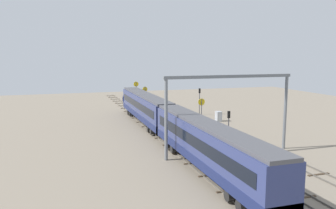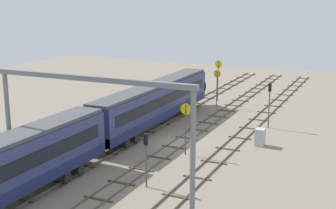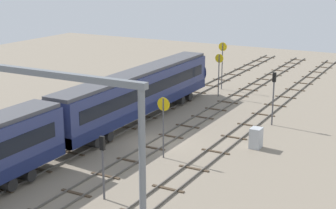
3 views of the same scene
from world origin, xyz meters
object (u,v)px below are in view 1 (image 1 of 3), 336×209
at_px(train, 166,121).
at_px(signal_light_trackside_approach, 229,122).
at_px(signal_light_trackside_departure, 199,98).
at_px(speed_sign_mid_trackside, 136,91).
at_px(relay_cabinet, 218,116).
at_px(overhead_gantry, 230,97).
at_px(speed_sign_near_foreground, 201,109).
at_px(speed_sign_far_trackside, 145,95).

height_order(train, signal_light_trackside_approach, train).
bearing_deg(signal_light_trackside_departure, speed_sign_mid_trackside, 41.51).
height_order(signal_light_trackside_approach, relay_cabinet, signal_light_trackside_approach).
relative_size(speed_sign_mid_trackside, signal_light_trackside_approach, 1.34).
distance_m(overhead_gantry, signal_light_trackside_approach, 5.94).
relative_size(speed_sign_near_foreground, signal_light_trackside_departure, 0.96).
xyz_separation_m(speed_sign_far_trackside, signal_light_trackside_approach, (-28.10, -4.04, -0.47)).
bearing_deg(train, speed_sign_far_trackside, -7.21).
bearing_deg(relay_cabinet, speed_sign_mid_trackside, 30.59).
height_order(speed_sign_far_trackside, relay_cabinet, speed_sign_far_trackside).
bearing_deg(speed_sign_mid_trackside, signal_light_trackside_departure, -138.49).
distance_m(speed_sign_near_foreground, signal_light_trackside_departure, 13.24).
xyz_separation_m(speed_sign_mid_trackside, speed_sign_far_trackside, (-3.49, -1.06, -0.52)).
relative_size(train, speed_sign_mid_trackside, 8.78).
relative_size(overhead_gantry, speed_sign_far_trackside, 3.16).
bearing_deg(overhead_gantry, speed_sign_far_trackside, 3.44).
height_order(overhead_gantry, speed_sign_near_foreground, overhead_gantry).
distance_m(train, overhead_gantry, 10.27).
distance_m(speed_sign_far_trackside, relay_cabinet, 17.29).
height_order(overhead_gantry, speed_sign_far_trackside, overhead_gantry).
bearing_deg(speed_sign_mid_trackside, speed_sign_near_foreground, -168.17).
height_order(speed_sign_mid_trackside, signal_light_trackside_departure, speed_sign_mid_trackside).
height_order(train, relay_cabinet, train).
distance_m(speed_sign_far_trackside, signal_light_trackside_departure, 11.53).
relative_size(speed_sign_far_trackside, signal_light_trackside_departure, 0.98).
bearing_deg(relay_cabinet, speed_sign_far_trackside, 33.48).
relative_size(signal_light_trackside_approach, signal_light_trackside_departure, 0.84).
xyz_separation_m(overhead_gantry, relay_cabinet, (17.87, -7.51, -5.77)).
relative_size(train, signal_light_trackside_approach, 11.78).
bearing_deg(overhead_gantry, signal_light_trackside_approach, -27.54).
distance_m(signal_light_trackside_approach, signal_light_trackside_departure, 21.08).
bearing_deg(signal_light_trackside_approach, relay_cabinet, -21.35).
bearing_deg(signal_light_trackside_departure, relay_cabinet, -173.83).
distance_m(speed_sign_mid_trackside, signal_light_trackside_approach, 32.02).
relative_size(overhead_gantry, signal_light_trackside_departure, 3.08).
xyz_separation_m(signal_light_trackside_approach, relay_cabinet, (13.83, -5.40, -1.96)).
relative_size(signal_light_trackside_approach, relay_cabinet, 2.49).
height_order(speed_sign_near_foreground, speed_sign_far_trackside, speed_sign_far_trackside).
xyz_separation_m(train, signal_light_trackside_approach, (-4.01, -7.09, 0.16)).
height_order(speed_sign_mid_trackside, speed_sign_far_trackside, speed_sign_mid_trackside).
relative_size(signal_light_trackside_departure, relay_cabinet, 2.95).
relative_size(train, speed_sign_far_trackside, 10.18).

